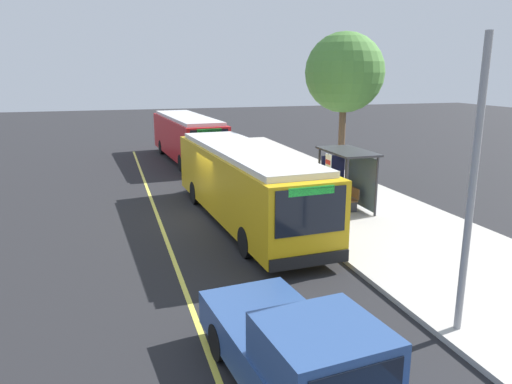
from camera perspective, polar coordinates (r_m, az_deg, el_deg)
The scene contains 12 objects.
ground_plane at distance 20.02m, azimuth -4.93°, elevation -2.88°, with size 120.00×120.00×0.00m, color #232326.
sidewalk_curb at distance 21.97m, azimuth 10.55°, elevation -1.35°, with size 44.00×6.40×0.15m, color #B7B2A8.
lane_stripe_center at distance 19.71m, azimuth -11.21°, elevation -3.36°, with size 36.00×0.14×0.01m, color #E0D64C.
transit_bus_main at distance 18.81m, azimuth -1.32°, elevation 1.16°, with size 11.53×3.26×2.95m.
transit_bus_second at distance 32.58m, azimuth -8.00°, elevation 6.45°, with size 11.11×3.30×2.95m.
pickup_truck at distance 9.09m, azimuth 5.30°, elevation -18.88°, with size 5.58×2.55×1.85m.
bus_shelter at distance 20.71m, azimuth 10.74°, elevation 2.95°, with size 2.90×1.60×2.48m.
waiting_bench at distance 20.96m, azimuth 10.48°, elevation -0.51°, with size 1.60×0.48×0.95m.
route_sign_post at distance 17.61m, azimuth 8.40°, elevation 1.26°, with size 0.44×0.08×2.80m.
pedestrian_commuter at distance 21.11m, azimuth 8.43°, elevation 1.03°, with size 0.24×0.40×1.69m.
street_tree_near_shelter at distance 26.29m, azimuth 10.28°, elevation 13.51°, with size 4.10×4.10×7.61m.
utility_pole at distance 11.19m, azimuth 23.91°, elevation 0.22°, with size 0.16×0.16×6.40m, color gray.
Camera 1 is at (18.77, -3.90, 5.77)m, focal length 34.26 mm.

